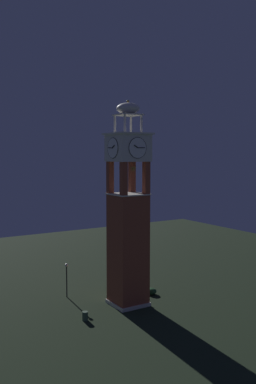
{
  "coord_description": "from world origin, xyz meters",
  "views": [
    {
      "loc": [
        21.16,
        33.79,
        14.67
      ],
      "look_at": [
        0.0,
        0.0,
        11.13
      ],
      "focal_mm": 38.9,
      "sensor_mm": 36.0,
      "label": 1
    }
  ],
  "objects_px": {
    "park_bench": "(112,286)",
    "lamp_post": "(67,274)",
    "trash_bin": "(85,316)",
    "clock_tower": "(128,222)"
  },
  "relations": [
    {
      "from": "park_bench",
      "to": "lamp_post",
      "type": "relative_size",
      "value": 0.46
    },
    {
      "from": "park_bench",
      "to": "lamp_post",
      "type": "distance_m",
      "value": 5.51
    },
    {
      "from": "park_bench",
      "to": "trash_bin",
      "type": "relative_size",
      "value": 2.05
    },
    {
      "from": "clock_tower",
      "to": "trash_bin",
      "type": "height_order",
      "value": "clock_tower"
    },
    {
      "from": "clock_tower",
      "to": "park_bench",
      "type": "relative_size",
      "value": 12.09
    },
    {
      "from": "clock_tower",
      "to": "park_bench",
      "type": "xyz_separation_m",
      "value": [
        -0.83,
        -4.51,
        -7.74
      ]
    },
    {
      "from": "lamp_post",
      "to": "trash_bin",
      "type": "xyz_separation_m",
      "value": [
        1.11,
        6.54,
        -2.08
      ]
    },
    {
      "from": "lamp_post",
      "to": "park_bench",
      "type": "bearing_deg",
      "value": 173.05
    },
    {
      "from": "lamp_post",
      "to": "trash_bin",
      "type": "bearing_deg",
      "value": 80.33
    },
    {
      "from": "clock_tower",
      "to": "trash_bin",
      "type": "xyz_separation_m",
      "value": [
        5.38,
        1.4,
        -7.82
      ]
    }
  ]
}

